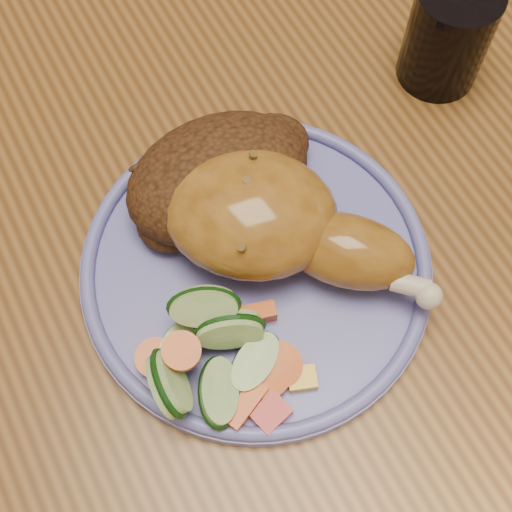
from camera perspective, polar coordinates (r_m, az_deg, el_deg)
name	(u,v)px	position (r m, az deg, el deg)	size (l,w,h in m)	color
ground	(265,393)	(1.25, 0.72, -10.87)	(4.00, 4.00, 0.00)	#54351C
dining_table	(274,207)	(0.63, 1.42, 3.95)	(0.90, 1.40, 0.75)	brown
plate	(256,268)	(0.50, 0.00, -1.00)	(0.25, 0.25, 0.01)	#6263B4
plate_rim	(256,262)	(0.49, 0.00, -0.49)	(0.24, 0.24, 0.01)	#6263B4
chicken_leg	(274,222)	(0.48, 1.43, 2.70)	(0.17, 0.19, 0.06)	#9F6821
rice_pilaf	(221,177)	(0.50, -2.81, 6.33)	(0.14, 0.10, 0.06)	#432510
vegetable_pile	(216,357)	(0.46, -3.19, -8.09)	(0.11, 0.11, 0.05)	#A50A05
drinking_glass	(448,35)	(0.59, 15.10, 16.67)	(0.06, 0.06, 0.09)	black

